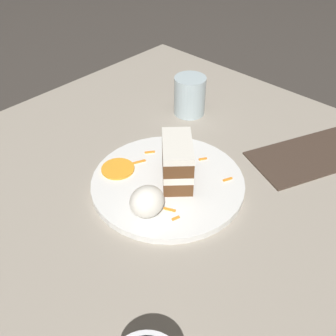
% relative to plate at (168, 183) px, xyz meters
% --- Properties ---
extents(ground_plane, '(6.00, 6.00, 0.00)m').
position_rel_plate_xyz_m(ground_plane, '(-0.00, 0.04, -0.04)').
color(ground_plane, '#38332D').
rests_on(ground_plane, ground).
extents(dining_table, '(0.99, 0.90, 0.03)m').
position_rel_plate_xyz_m(dining_table, '(-0.00, 0.04, -0.02)').
color(dining_table, gray).
rests_on(dining_table, ground).
extents(plate, '(0.29, 0.29, 0.01)m').
position_rel_plate_xyz_m(plate, '(0.00, 0.00, 0.00)').
color(plate, white).
rests_on(plate, dining_table).
extents(cake_slice, '(0.11, 0.11, 0.08)m').
position_rel_plate_xyz_m(cake_slice, '(0.01, -0.01, 0.05)').
color(cake_slice, brown).
rests_on(cake_slice, plate).
extents(cream_dollop, '(0.06, 0.06, 0.05)m').
position_rel_plate_xyz_m(cream_dollop, '(-0.09, -0.03, 0.03)').
color(cream_dollop, white).
rests_on(cream_dollop, plate).
extents(orange_garnish, '(0.07, 0.07, 0.00)m').
position_rel_plate_xyz_m(orange_garnish, '(-0.04, 0.09, 0.01)').
color(orange_garnish, orange).
rests_on(orange_garnish, plate).
extents(carrot_shreds_scatter, '(0.17, 0.18, 0.00)m').
position_rel_plate_xyz_m(carrot_shreds_scatter, '(0.01, -0.00, 0.01)').
color(carrot_shreds_scatter, orange).
rests_on(carrot_shreds_scatter, plate).
extents(drinking_glass, '(0.08, 0.08, 0.09)m').
position_rel_plate_xyz_m(drinking_glass, '(0.23, 0.14, 0.03)').
color(drinking_glass, silver).
rests_on(drinking_glass, dining_table).
extents(menu_card, '(0.31, 0.23, 0.00)m').
position_rel_plate_xyz_m(menu_card, '(0.28, -0.16, -0.00)').
color(menu_card, '#423328').
rests_on(menu_card, dining_table).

